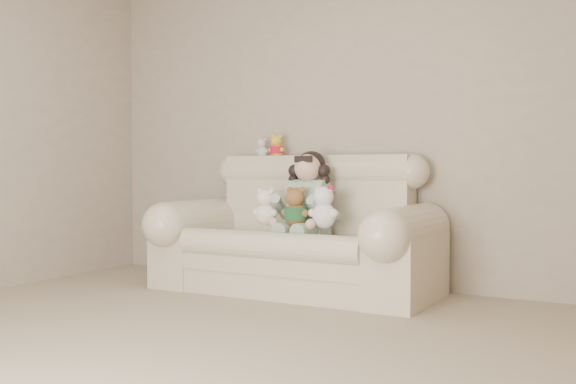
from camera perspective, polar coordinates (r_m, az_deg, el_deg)
The scene contains 9 objects.
floor at distance 3.39m, azimuth -13.03°, elevation -13.85°, with size 5.00×5.00×0.00m, color gray.
wall_back at distance 5.39m, azimuth 5.07°, elevation 6.01°, with size 4.50×4.50×0.00m, color tan.
sofa at distance 5.03m, azimuth 0.55°, elevation -2.64°, with size 2.10×0.95×1.03m, color #BEB699, non-canonical shape.
seated_child at distance 5.06m, azimuth 1.73°, elevation -0.02°, with size 0.39×0.47×0.65m, color #2F673C, non-canonical shape.
brown_teddy at distance 4.88m, azimuth 0.69°, elevation -0.95°, with size 0.22×0.17×0.34m, color brown, non-canonical shape.
white_cat at distance 4.79m, azimuth 3.07°, elevation -0.90°, with size 0.23×0.18×0.36m, color white, non-canonical shape.
cream_teddy at distance 5.00m, azimuth -1.88°, elevation -0.97°, with size 0.21×0.16×0.33m, color white, non-canonical shape.
yellow_mini_bear at distance 5.49m, azimuth -0.94°, elevation 4.07°, with size 0.14×0.11×0.22m, color yellow, non-canonical shape.
grey_mini_plush at distance 5.58m, azimuth -2.19°, elevation 3.89°, with size 0.12×0.10×0.19m, color silver, non-canonical shape.
Camera 1 is at (2.19, -2.41, 0.92)m, focal length 42.05 mm.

